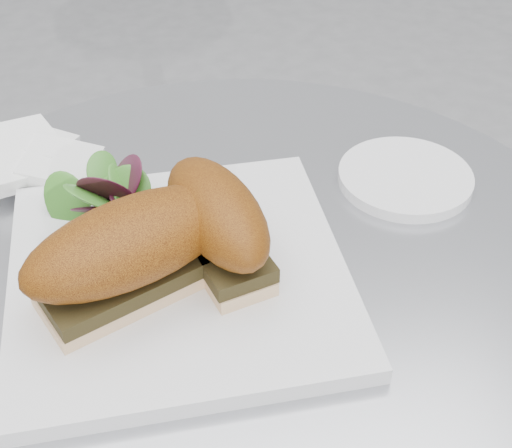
{
  "coord_description": "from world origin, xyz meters",
  "views": [
    {
      "loc": [
        -0.1,
        -0.45,
        1.16
      ],
      "look_at": [
        0.02,
        0.01,
        0.77
      ],
      "focal_mm": 50.0,
      "sensor_mm": 36.0,
      "label": 1
    }
  ],
  "objects_px": {
    "plate": "(179,274)",
    "saucer": "(405,178)",
    "sandwich_right": "(217,220)",
    "sandwich_left": "(134,249)"
  },
  "relations": [
    {
      "from": "plate",
      "to": "saucer",
      "type": "distance_m",
      "value": 0.26
    },
    {
      "from": "plate",
      "to": "sandwich_right",
      "type": "xyz_separation_m",
      "value": [
        0.04,
        0.0,
        0.05
      ]
    },
    {
      "from": "sandwich_left",
      "to": "saucer",
      "type": "xyz_separation_m",
      "value": [
        0.28,
        0.1,
        -0.05
      ]
    },
    {
      "from": "sandwich_right",
      "to": "saucer",
      "type": "xyz_separation_m",
      "value": [
        0.21,
        0.08,
        -0.05
      ]
    },
    {
      "from": "sandwich_left",
      "to": "sandwich_right",
      "type": "relative_size",
      "value": 1.28
    },
    {
      "from": "sandwich_right",
      "to": "sandwich_left",
      "type": "bearing_deg",
      "value": -86.75
    },
    {
      "from": "sandwich_right",
      "to": "saucer",
      "type": "relative_size",
      "value": 1.15
    },
    {
      "from": "sandwich_right",
      "to": "saucer",
      "type": "bearing_deg",
      "value": 99.45
    },
    {
      "from": "sandwich_right",
      "to": "saucer",
      "type": "distance_m",
      "value": 0.23
    },
    {
      "from": "plate",
      "to": "sandwich_left",
      "type": "height_order",
      "value": "sandwich_left"
    }
  ]
}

